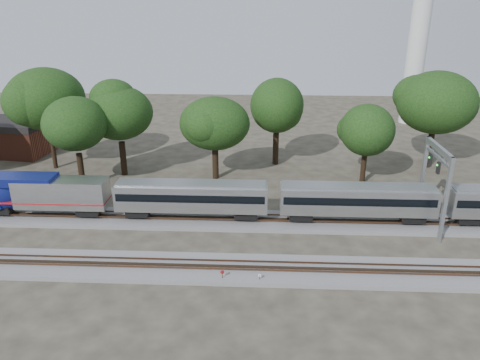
# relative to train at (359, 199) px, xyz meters

# --- Properties ---
(ground) EXTENTS (160.00, 160.00, 0.00)m
(ground) POSITION_rel_train_xyz_m (-17.00, -6.00, -3.09)
(ground) COLOR #383328
(ground) RESTS_ON ground
(track_far) EXTENTS (160.00, 5.00, 0.73)m
(track_far) POSITION_rel_train_xyz_m (-17.00, -0.00, -2.88)
(track_far) COLOR slate
(track_far) RESTS_ON ground
(track_near) EXTENTS (160.00, 5.00, 0.73)m
(track_near) POSITION_rel_train_xyz_m (-17.00, -10.00, -2.88)
(track_near) COLOR slate
(track_near) RESTS_ON ground
(train) EXTENTS (86.29, 2.97, 4.38)m
(train) POSITION_rel_train_xyz_m (0.00, 0.00, 0.00)
(train) COLOR silver
(train) RESTS_ON ground
(switch_stand_red) EXTENTS (0.37, 0.07, 1.15)m
(switch_stand_red) POSITION_rel_train_xyz_m (-13.74, -11.77, -2.35)
(switch_stand_red) COLOR #512D19
(switch_stand_red) RESTS_ON ground
(switch_stand_white) EXTENTS (0.29, 0.13, 0.93)m
(switch_stand_white) POSITION_rel_train_xyz_m (-10.50, -11.85, -2.50)
(switch_stand_white) COLOR #512D19
(switch_stand_white) RESTS_ON ground
(switch_lever) EXTENTS (0.57, 0.44, 0.30)m
(switch_lever) POSITION_rel_train_xyz_m (-9.22, -11.41, -2.94)
(switch_lever) COLOR #512D19
(switch_lever) RESTS_ON ground
(signal_gantry) EXTENTS (0.63, 7.48, 9.10)m
(signal_gantry) POSITION_rel_train_xyz_m (7.67, -0.00, 3.54)
(signal_gantry) COLOR gray
(signal_gantry) RESTS_ON ground
(brick_building) EXTENTS (11.99, 9.16, 5.34)m
(brick_building) POSITION_rel_train_xyz_m (-49.96, 23.24, -0.40)
(brick_building) COLOR brown
(brick_building) RESTS_ON ground
(tree_1) EXTENTS (10.35, 10.35, 14.59)m
(tree_1) POSITION_rel_train_xyz_m (-40.62, 16.60, 7.08)
(tree_1) COLOR black
(tree_1) RESTS_ON ground
(tree_2) EXTENTS (8.66, 8.66, 12.21)m
(tree_2) POSITION_rel_train_xyz_m (-33.96, 9.54, 5.42)
(tree_2) COLOR black
(tree_2) RESTS_ON ground
(tree_3) EXTENTS (8.96, 8.96, 12.63)m
(tree_3) POSITION_rel_train_xyz_m (-29.78, 14.42, 5.71)
(tree_3) COLOR black
(tree_3) RESTS_ON ground
(tree_4) EXTENTS (7.86, 7.86, 11.08)m
(tree_4) POSITION_rel_train_xyz_m (-16.78, 13.53, 4.62)
(tree_4) COLOR black
(tree_4) RESTS_ON ground
(tree_5) EXTENTS (8.98, 8.98, 12.67)m
(tree_5) POSITION_rel_train_xyz_m (-8.41, 20.04, 5.73)
(tree_5) COLOR black
(tree_5) RESTS_ON ground
(tree_6) EXTENTS (7.41, 7.41, 10.45)m
(tree_6) POSITION_rel_train_xyz_m (3.11, 12.86, 4.18)
(tree_6) COLOR black
(tree_6) RESTS_ON ground
(tree_7) EXTENTS (9.72, 9.72, 13.70)m
(tree_7) POSITION_rel_train_xyz_m (13.95, 19.70, 6.46)
(tree_7) COLOR black
(tree_7) RESTS_ON ground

